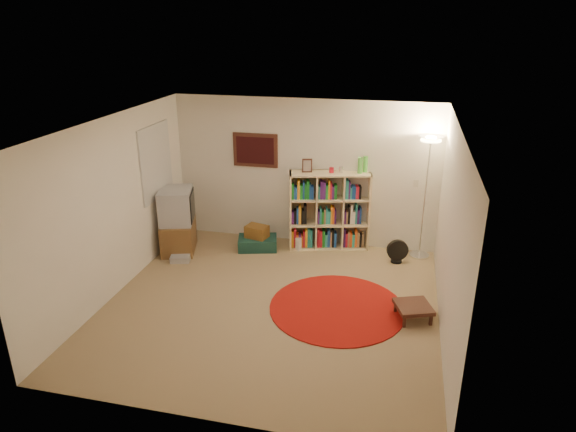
% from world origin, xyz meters
% --- Properties ---
extents(room, '(4.54, 4.54, 2.54)m').
position_xyz_m(room, '(-0.05, 0.05, 1.26)').
color(room, '#997F5A').
rests_on(room, ground).
extents(bookshelf, '(1.39, 0.69, 1.60)m').
position_xyz_m(bookshelf, '(0.45, 2.08, 0.65)').
color(bookshelf, '#FFE3AA').
rests_on(bookshelf, ground).
extents(floor_lamp, '(0.44, 0.44, 2.03)m').
position_xyz_m(floor_lamp, '(2.01, 2.05, 1.68)').
color(floor_lamp, white).
rests_on(floor_lamp, ground).
extents(floor_fan, '(0.35, 0.22, 0.39)m').
position_xyz_m(floor_fan, '(1.65, 1.72, 0.20)').
color(floor_fan, black).
rests_on(floor_fan, ground).
extents(tv_stand, '(0.71, 0.87, 1.09)m').
position_xyz_m(tv_stand, '(-1.98, 1.37, 0.52)').
color(tv_stand, brown).
rests_on(tv_stand, ground).
extents(dvd_box, '(0.36, 0.32, 0.10)m').
position_xyz_m(dvd_box, '(-1.79, 0.99, 0.05)').
color(dvd_box, '#B6B5BA').
rests_on(dvd_box, ground).
extents(suitcase, '(0.74, 0.57, 0.21)m').
position_xyz_m(suitcase, '(-0.70, 1.72, 0.10)').
color(suitcase, '#153A32').
rests_on(suitcase, ground).
extents(wicker_basket, '(0.41, 0.34, 0.21)m').
position_xyz_m(wicker_basket, '(-0.71, 1.73, 0.31)').
color(wicker_basket, brown).
rests_on(wicker_basket, suitcase).
extents(paper_towel, '(0.14, 0.14, 0.22)m').
position_xyz_m(paper_towel, '(-0.00, 1.82, 0.11)').
color(paper_towel, silver).
rests_on(paper_towel, ground).
extents(red_rug, '(1.85, 1.85, 0.02)m').
position_xyz_m(red_rug, '(0.90, 0.11, 0.01)').
color(red_rug, '#960F0A').
rests_on(red_rug, ground).
extents(side_table, '(0.57, 0.57, 0.20)m').
position_xyz_m(side_table, '(1.91, 0.09, 0.17)').
color(side_table, '#3C1C15').
rests_on(side_table, ground).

